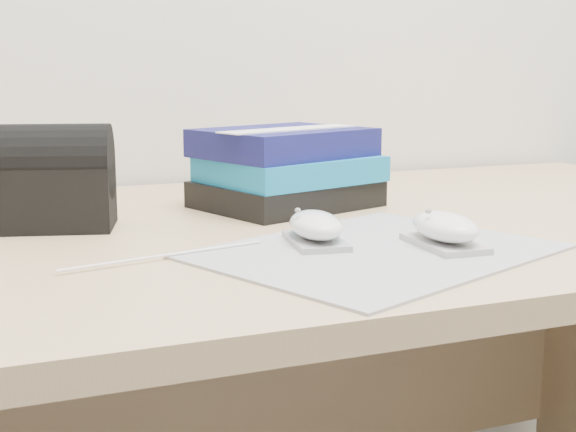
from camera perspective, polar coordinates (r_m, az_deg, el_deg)
name	(u,v)px	position (r m, az deg, el deg)	size (l,w,h in m)	color
desk	(258,378)	(1.15, -2.14, -11.47)	(1.60, 0.80, 0.73)	tan
mousepad	(377,251)	(0.88, 6.32, -2.50)	(0.36, 0.28, 0.00)	gray
mouse_rear	(316,228)	(0.89, 1.99, -0.84)	(0.07, 0.11, 0.04)	#9C9C9E
mouse_front	(445,230)	(0.90, 11.10, -0.95)	(0.06, 0.11, 0.04)	#A0A0A3
usb_cable	(166,255)	(0.85, -8.70, -2.78)	(0.00, 0.00, 0.23)	white
book_stack	(286,168)	(1.15, -0.11, 3.40)	(0.28, 0.25, 0.11)	black
pouch	(56,178)	(1.03, -16.19, 2.60)	(0.16, 0.13, 0.13)	black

